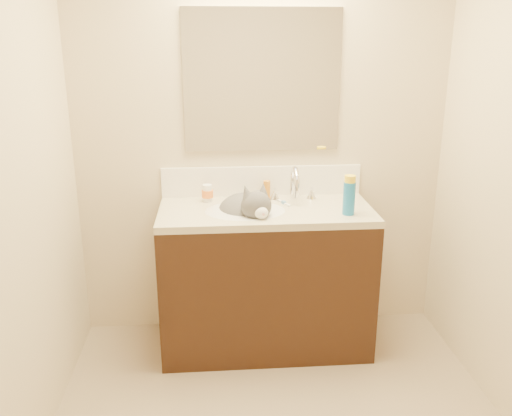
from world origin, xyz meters
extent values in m
cube|color=beige|center=(0.00, 1.25, 1.25)|extent=(2.20, 0.04, 2.50)
cube|color=beige|center=(0.00, -1.25, 1.25)|extent=(2.20, 0.04, 2.50)
cube|color=black|center=(0.00, 0.97, 0.41)|extent=(1.20, 0.55, 0.82)
cube|color=beige|center=(0.00, 0.97, 0.84)|extent=(1.20, 0.55, 0.04)
ellipsoid|color=silver|center=(-0.12, 0.94, 0.79)|extent=(0.45, 0.36, 0.14)
cylinder|color=silver|center=(0.18, 1.16, 0.92)|extent=(0.04, 0.04, 0.11)
torus|color=silver|center=(0.18, 1.09, 0.97)|extent=(0.03, 0.20, 0.20)
cylinder|color=silver|center=(0.18, 1.01, 0.94)|extent=(0.03, 0.03, 0.06)
cone|color=silver|center=(0.07, 1.16, 0.89)|extent=(0.06, 0.06, 0.06)
cone|color=silver|center=(0.29, 1.16, 0.89)|extent=(0.06, 0.06, 0.06)
ellipsoid|color=#4C4A4C|center=(-0.12, 1.01, 0.82)|extent=(0.41, 0.44, 0.23)
ellipsoid|color=#4C4A4C|center=(-0.06, 0.86, 0.92)|extent=(0.20, 0.19, 0.16)
ellipsoid|color=#4C4A4C|center=(-0.09, 0.92, 0.88)|extent=(0.15, 0.15, 0.15)
cone|color=#4C4A4C|center=(-0.12, 0.86, 0.99)|extent=(0.10, 0.09, 0.10)
cone|color=#4C4A4C|center=(-0.02, 0.89, 0.99)|extent=(0.09, 0.10, 0.10)
ellipsoid|color=white|center=(-0.04, 0.79, 0.90)|extent=(0.09, 0.08, 0.06)
ellipsoid|color=white|center=(-0.08, 0.89, 0.83)|extent=(0.13, 0.11, 0.14)
sphere|color=tan|center=(-0.03, 0.77, 0.90)|extent=(0.02, 0.02, 0.02)
cylinder|color=#4C4A4C|center=(0.03, 1.04, 0.75)|extent=(0.17, 0.23, 0.04)
cube|color=white|center=(0.00, 1.24, 0.95)|extent=(1.20, 0.02, 0.18)
cube|color=white|center=(0.00, 1.24, 1.54)|extent=(0.90, 0.02, 0.80)
cylinder|color=white|center=(-0.33, 1.14, 0.91)|extent=(0.06, 0.06, 0.10)
cylinder|color=orange|center=(-0.33, 1.14, 0.91)|extent=(0.07, 0.07, 0.04)
cylinder|color=#B7B7BC|center=(-0.03, 1.16, 0.89)|extent=(0.06, 0.06, 0.05)
cylinder|color=orange|center=(0.03, 1.19, 0.91)|extent=(0.05, 0.05, 0.10)
cube|color=white|center=(0.11, 1.05, 0.86)|extent=(0.07, 0.13, 0.01)
cube|color=#639AD4|center=(0.11, 1.05, 0.87)|extent=(0.03, 0.03, 0.02)
cylinder|color=#1A71BC|center=(0.44, 0.84, 0.95)|extent=(0.08, 0.08, 0.18)
cylinder|color=yellow|center=(0.44, 0.84, 1.06)|extent=(0.07, 0.07, 0.04)
camera|label=1|loc=(-0.29, -1.91, 1.79)|focal=38.00mm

